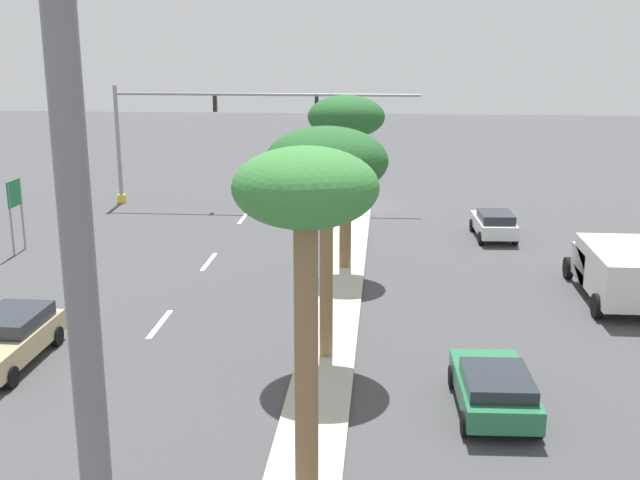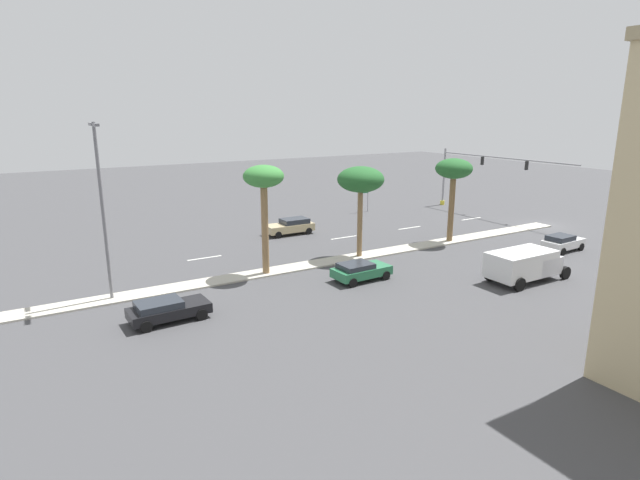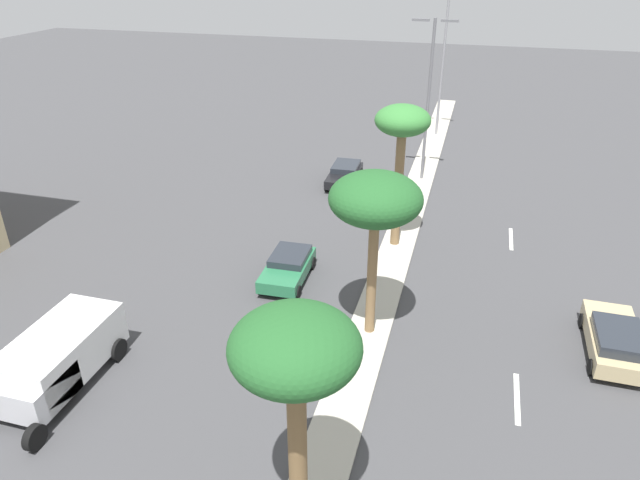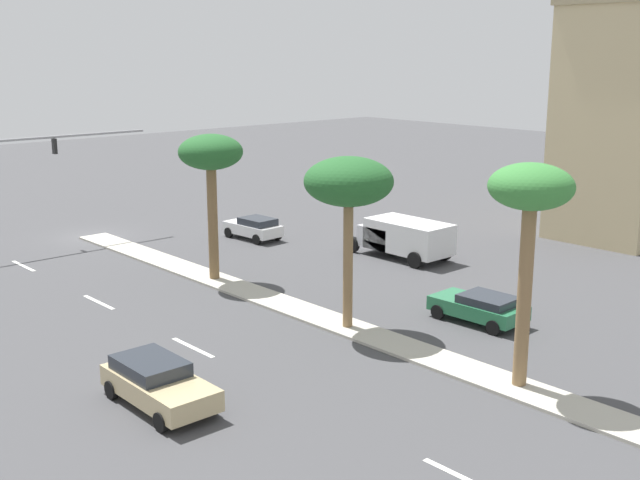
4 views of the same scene
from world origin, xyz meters
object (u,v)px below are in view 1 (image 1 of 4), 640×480
at_px(palm_tree_far, 346,123).
at_px(sedan_white_front, 494,224).
at_px(traffic_signal_gantry, 194,127).
at_px(directional_road_sign, 15,201).
at_px(palm_tree_leading, 306,208).
at_px(sedan_green_inboard, 494,388).
at_px(palm_tree_right, 326,164).
at_px(sedan_tan_mid, 7,338).
at_px(box_truck, 619,270).

xyz_separation_m(palm_tree_far, sedan_white_front, (-7.07, -5.89, -5.54)).
bearing_deg(traffic_signal_gantry, directional_road_sign, 63.11).
bearing_deg(palm_tree_leading, sedan_green_inboard, -131.80).
xyz_separation_m(traffic_signal_gantry, palm_tree_right, (-9.48, 22.44, 1.59)).
bearing_deg(palm_tree_right, palm_tree_leading, 91.60).
xyz_separation_m(directional_road_sign, palm_tree_leading, (-15.41, 19.50, 4.24)).
bearing_deg(sedan_white_front, palm_tree_right, 65.52).
bearing_deg(sedan_green_inboard, traffic_signal_gantry, -60.99).
distance_m(traffic_signal_gantry, palm_tree_leading, 32.31).
bearing_deg(traffic_signal_gantry, sedan_tan_mid, 89.29).
height_order(directional_road_sign, palm_tree_right, palm_tree_right).
relative_size(sedan_white_front, box_truck, 0.65).
height_order(palm_tree_right, palm_tree_leading, palm_tree_leading).
relative_size(traffic_signal_gantry, sedan_green_inboard, 4.34).
relative_size(sedan_green_inboard, box_truck, 0.68).
height_order(palm_tree_far, box_truck, palm_tree_far).
height_order(traffic_signal_gantry, box_truck, traffic_signal_gantry).
xyz_separation_m(palm_tree_far, sedan_green_inboard, (-4.69, 13.02, -5.57)).
relative_size(directional_road_sign, palm_tree_far, 0.47).
xyz_separation_m(palm_tree_leading, sedan_tan_mid, (10.01, -7.17, -5.86)).
height_order(palm_tree_far, palm_tree_leading, palm_tree_leading).
xyz_separation_m(traffic_signal_gantry, sedan_white_front, (-16.62, 6.77, -3.81)).
distance_m(palm_tree_right, sedan_green_inboard, 7.92).
relative_size(directional_road_sign, palm_tree_right, 0.48).
xyz_separation_m(palm_tree_far, palm_tree_leading, (-0.16, 18.09, 0.37)).
distance_m(traffic_signal_gantry, sedan_white_front, 18.34).
bearing_deg(sedan_white_front, directional_road_sign, 11.33).
xyz_separation_m(palm_tree_far, palm_tree_right, (0.07, 9.79, -0.13)).
bearing_deg(sedan_green_inboard, box_truck, -121.06).
distance_m(directional_road_sign, sedan_white_front, 22.82).
distance_m(sedan_green_inboard, sedan_tan_mid, 14.69).
bearing_deg(palm_tree_far, sedan_tan_mid, 47.96).
xyz_separation_m(sedan_white_front, sedan_green_inboard, (2.38, 18.91, -0.04)).
height_order(palm_tree_leading, sedan_tan_mid, palm_tree_leading).
distance_m(sedan_white_front, box_truck, 9.85).
bearing_deg(palm_tree_leading, sedan_tan_mid, -35.62).
distance_m(traffic_signal_gantry, sedan_tan_mid, 23.87).
xyz_separation_m(palm_tree_leading, sedan_white_front, (-6.90, -23.98, -5.90)).
xyz_separation_m(palm_tree_right, sedan_white_front, (-7.13, -15.67, -5.40)).
distance_m(palm_tree_far, sedan_white_front, 10.74).
xyz_separation_m(directional_road_sign, palm_tree_far, (-15.25, 1.42, 3.87)).
distance_m(palm_tree_right, palm_tree_leading, 8.32).
bearing_deg(sedan_green_inboard, sedan_white_front, -97.16).
bearing_deg(palm_tree_far, palm_tree_leading, 90.52).
bearing_deg(sedan_tan_mid, box_truck, -159.55).
relative_size(palm_tree_right, sedan_green_inboard, 1.73).
height_order(traffic_signal_gantry, sedan_green_inboard, traffic_signal_gantry).
relative_size(palm_tree_right, sedan_white_front, 1.82).
height_order(traffic_signal_gantry, sedan_white_front, traffic_signal_gantry).
distance_m(traffic_signal_gantry, directional_road_sign, 12.78).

